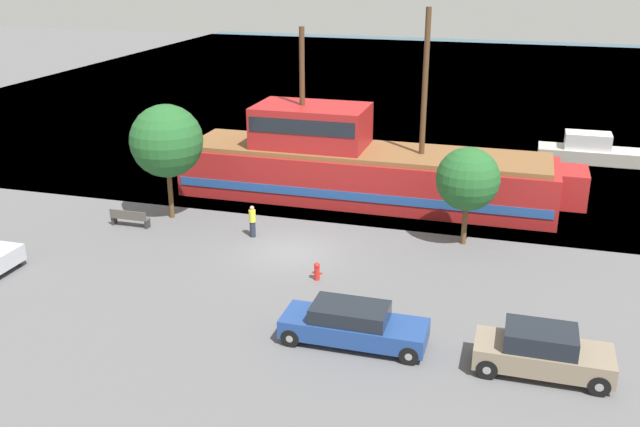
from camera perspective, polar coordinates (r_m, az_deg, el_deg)
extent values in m
plane|color=#5B5B5E|center=(31.77, -2.32, -3.10)|extent=(160.00, 160.00, 0.00)
plane|color=#33566B|center=(73.31, 8.76, 10.19)|extent=(80.00, 80.00, 0.00)
cube|color=#A31E1E|center=(38.16, 3.59, 2.96)|extent=(19.80, 4.53, 2.52)
cube|color=#234C93|center=(38.28, 3.58, 2.42)|extent=(19.40, 4.61, 0.45)
cube|color=#A31E1E|center=(37.33, 19.53, 2.01)|extent=(1.40, 2.49, 1.76)
cube|color=brown|center=(37.77, 3.64, 4.96)|extent=(19.00, 4.17, 0.25)
cube|color=#A31E1E|center=(38.20, -0.70, 7.05)|extent=(5.94, 3.63, 2.16)
cube|color=black|center=(38.13, -0.70, 7.52)|extent=(5.64, 3.69, 0.78)
cylinder|color=#4C331E|center=(36.44, 8.41, 10.31)|extent=(0.28, 0.28, 7.30)
cylinder|color=#4C331E|center=(37.93, -1.44, 10.07)|extent=(0.28, 0.28, 6.21)
cube|color=#B7B2A8|center=(48.44, 21.12, 4.36)|extent=(6.91, 2.09, 0.85)
cube|color=silver|center=(48.17, 20.64, 5.48)|extent=(2.77, 1.63, 1.00)
cube|color=black|center=(48.25, 21.62, 5.38)|extent=(0.12, 1.46, 0.80)
cube|color=#7F705B|center=(23.94, 17.39, -10.86)|extent=(4.25, 1.72, 0.70)
cube|color=black|center=(23.61, 17.25, -9.47)|extent=(2.21, 1.55, 0.62)
cylinder|color=black|center=(23.57, 21.43, -12.69)|extent=(0.67, 0.22, 0.67)
cylinder|color=gray|center=(23.57, 21.43, -12.69)|extent=(0.26, 0.25, 0.26)
cylinder|color=black|center=(24.88, 21.17, -10.80)|extent=(0.67, 0.22, 0.67)
cylinder|color=gray|center=(24.88, 21.17, -10.80)|extent=(0.26, 0.25, 0.26)
cylinder|color=black|center=(23.38, 13.21, -11.99)|extent=(0.67, 0.22, 0.67)
cylinder|color=gray|center=(23.38, 13.21, -11.99)|extent=(0.26, 0.25, 0.26)
cylinder|color=black|center=(24.71, 13.45, -10.12)|extent=(0.67, 0.22, 0.67)
cylinder|color=gray|center=(24.71, 13.45, -10.12)|extent=(0.26, 0.25, 0.26)
cube|color=navy|center=(24.51, 2.74, -9.17)|extent=(4.95, 1.72, 0.65)
cube|color=black|center=(24.25, 2.42, -7.92)|extent=(2.57, 1.55, 0.53)
cylinder|color=black|center=(23.66, 7.14, -11.19)|extent=(0.64, 0.22, 0.64)
cylinder|color=gray|center=(23.66, 7.14, -11.19)|extent=(0.24, 0.25, 0.24)
cylinder|color=black|center=(24.98, 7.73, -9.39)|extent=(0.64, 0.22, 0.64)
cylinder|color=gray|center=(24.98, 7.73, -9.39)|extent=(0.24, 0.25, 0.24)
cylinder|color=black|center=(24.47, -2.38, -9.88)|extent=(0.64, 0.22, 0.64)
cylinder|color=gray|center=(24.47, -2.38, -9.88)|extent=(0.24, 0.25, 0.24)
cylinder|color=black|center=(25.75, -1.29, -8.23)|extent=(0.64, 0.22, 0.64)
cylinder|color=gray|center=(25.75, -1.29, -8.23)|extent=(0.24, 0.25, 0.24)
cylinder|color=black|center=(33.05, -23.20, -3.20)|extent=(0.72, 0.22, 0.72)
cylinder|color=gray|center=(33.05, -23.20, -3.20)|extent=(0.27, 0.25, 0.27)
cylinder|color=red|center=(29.04, -0.24, -4.82)|extent=(0.22, 0.22, 0.56)
sphere|color=red|center=(28.89, -0.25, -4.18)|extent=(0.25, 0.25, 0.25)
cylinder|color=red|center=(29.07, -0.55, -4.74)|extent=(0.10, 0.09, 0.09)
cylinder|color=red|center=(28.99, 0.06, -4.81)|extent=(0.10, 0.09, 0.09)
cube|color=#4C4742|center=(35.77, -14.94, -0.33)|extent=(1.94, 0.45, 0.05)
cube|color=#4C4742|center=(35.53, -15.13, -0.10)|extent=(1.94, 0.06, 0.40)
cube|color=#2D2D2D|center=(36.30, -16.14, -0.52)|extent=(0.12, 0.36, 0.40)
cube|color=#2D2D2D|center=(35.40, -13.64, -0.82)|extent=(0.12, 0.36, 0.40)
cylinder|color=#232838|center=(33.44, -5.41, -1.25)|extent=(0.27, 0.27, 0.75)
cylinder|color=gold|center=(33.20, -5.45, -0.19)|extent=(0.32, 0.32, 0.58)
sphere|color=tan|center=(33.07, -5.47, 0.45)|extent=(0.20, 0.20, 0.20)
cylinder|color=brown|center=(36.19, -11.86, 1.52)|extent=(0.24, 0.24, 2.44)
sphere|color=#235B28|center=(35.43, -12.18, 5.70)|extent=(3.55, 3.55, 3.55)
cylinder|color=brown|center=(32.96, 11.48, -0.85)|extent=(0.24, 0.24, 1.89)
sphere|color=#235B28|center=(32.26, 11.74, 2.72)|extent=(2.84, 2.84, 2.84)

